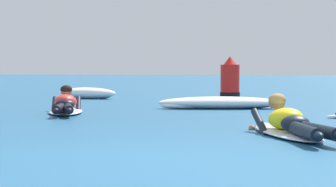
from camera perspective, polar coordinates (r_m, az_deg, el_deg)
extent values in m
plane|color=#235B84|center=(15.64, 6.68, -0.77)|extent=(120.00, 120.00, 0.00)
ellipsoid|color=silver|center=(8.07, 10.16, -3.34)|extent=(1.16, 2.13, 0.07)
ellipsoid|color=silver|center=(9.01, 8.25, -2.69)|extent=(0.24, 0.25, 0.06)
ellipsoid|color=yellow|center=(8.10, 10.06, -2.15)|extent=(0.58, 0.71, 0.34)
ellipsoid|color=black|center=(7.76, 10.87, -2.57)|extent=(0.41, 0.37, 0.20)
cylinder|color=black|center=(7.20, 11.71, -3.18)|extent=(0.36, 0.85, 0.14)
ellipsoid|color=black|center=(6.80, 12.70, -3.51)|extent=(0.17, 0.24, 0.08)
cylinder|color=black|center=(7.25, 12.91, -3.15)|extent=(0.45, 0.84, 0.14)
cylinder|color=black|center=(8.37, 7.91, -2.54)|extent=(0.28, 0.61, 0.35)
sphere|color=#8C6647|center=(8.76, 7.22, -2.99)|extent=(0.09, 0.09, 0.09)
cylinder|color=black|center=(8.48, 10.82, -2.50)|extent=(0.28, 0.61, 0.35)
sphere|color=#8C6647|center=(8.85, 10.05, -2.95)|extent=(0.09, 0.09, 0.09)
sphere|color=#8C6647|center=(8.44, 9.32, -0.73)|extent=(0.21, 0.21, 0.21)
ellipsoid|color=#AD894C|center=(8.42, 9.36, -0.53)|extent=(0.27, 0.26, 0.16)
ellipsoid|color=silver|center=(12.04, -8.79, -1.51)|extent=(1.17, 2.02, 0.07)
ellipsoid|color=silver|center=(12.95, -8.65, -1.20)|extent=(0.27, 0.26, 0.06)
ellipsoid|color=red|center=(12.08, -8.78, -0.71)|extent=(0.60, 0.80, 0.35)
ellipsoid|color=black|center=(11.67, -8.85, -0.96)|extent=(0.41, 0.37, 0.20)
cylinder|color=black|center=(11.12, -9.36, -1.28)|extent=(0.34, 0.83, 0.14)
ellipsoid|color=black|center=(10.71, -9.59, -1.41)|extent=(0.16, 0.24, 0.08)
cylinder|color=black|center=(11.11, -8.54, -1.27)|extent=(0.43, 0.81, 0.14)
ellipsoid|color=black|center=(10.70, -8.47, -1.41)|extent=(0.16, 0.24, 0.08)
cylinder|color=black|center=(12.48, -9.73, -0.99)|extent=(0.26, 0.55, 0.32)
sphere|color=#8C6647|center=(12.85, -9.65, -1.35)|extent=(0.09, 0.09, 0.09)
cylinder|color=black|center=(12.44, -7.71, -0.99)|extent=(0.26, 0.55, 0.32)
sphere|color=#8C6647|center=(12.79, -7.69, -1.35)|extent=(0.09, 0.09, 0.09)
sphere|color=#8C6647|center=(12.48, -8.72, 0.22)|extent=(0.21, 0.21, 0.21)
ellipsoid|color=black|center=(12.46, -8.73, 0.36)|extent=(0.27, 0.26, 0.16)
ellipsoid|color=white|center=(13.20, 4.54, -0.79)|extent=(2.57, 1.14, 0.24)
ellipsoid|color=white|center=(13.37, 7.17, -0.92)|extent=(0.94, 0.48, 0.17)
ellipsoid|color=white|center=(13.10, 1.31, -1.04)|extent=(0.95, 0.56, 0.13)
ellipsoid|color=white|center=(17.52, -6.98, 0.03)|extent=(1.69, 0.76, 0.30)
ellipsoid|color=white|center=(17.42, -5.66, -0.12)|extent=(0.64, 0.45, 0.21)
ellipsoid|color=white|center=(17.70, -8.48, -0.17)|extent=(0.62, 0.35, 0.16)
cylinder|color=red|center=(18.93, 5.35, 1.11)|extent=(0.54, 0.54, 0.90)
cone|color=red|center=(18.92, 5.35, 2.84)|extent=(0.38, 0.38, 0.24)
cylinder|color=black|center=(18.94, 5.34, -0.07)|extent=(0.57, 0.57, 0.12)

